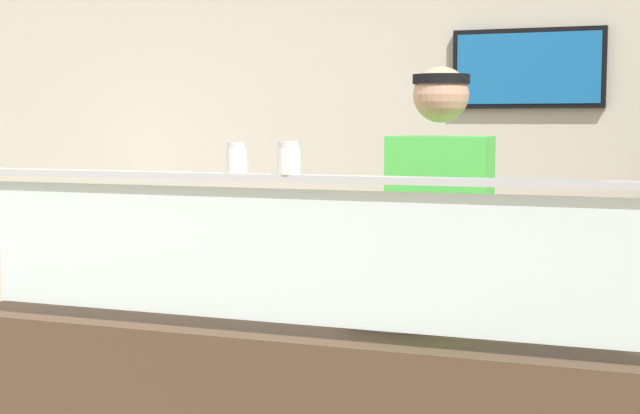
% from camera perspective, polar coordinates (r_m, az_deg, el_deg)
% --- Properties ---
extents(shop_rear_unit, '(6.68, 0.13, 2.70)m').
position_cam_1_polar(shop_rear_unit, '(5.09, 9.82, 2.99)').
color(shop_rear_unit, beige).
rests_on(shop_rear_unit, ground).
extents(sneeze_guard, '(2.11, 0.06, 0.46)m').
position_cam_1_polar(sneeze_guard, '(2.53, -1.26, -1.80)').
color(sneeze_guard, '#B2B5BC').
rests_on(sneeze_guard, serving_counter).
extents(pizza_tray, '(0.44, 0.44, 0.04)m').
position_cam_1_polar(pizza_tray, '(2.85, 5.23, -6.55)').
color(pizza_tray, '#9EA0A8').
rests_on(pizza_tray, serving_counter).
extents(pizza_server, '(0.09, 0.28, 0.01)m').
position_cam_1_polar(pizza_server, '(2.84, 4.70, -6.16)').
color(pizza_server, '#ADAFB7').
rests_on(pizza_server, pizza_tray).
extents(parmesan_shaker, '(0.06, 0.06, 0.09)m').
position_cam_1_polar(parmesan_shaker, '(2.59, -5.18, 2.94)').
color(parmesan_shaker, white).
rests_on(parmesan_shaker, sneeze_guard).
extents(pepper_flake_shaker, '(0.07, 0.07, 0.09)m').
position_cam_1_polar(pepper_flake_shaker, '(2.52, -1.92, 2.93)').
color(pepper_flake_shaker, white).
rests_on(pepper_flake_shaker, sneeze_guard).
extents(worker_figure, '(0.41, 0.50, 1.76)m').
position_cam_1_polar(worker_figure, '(3.52, 7.47, -3.68)').
color(worker_figure, '#23232D').
rests_on(worker_figure, ground).
extents(prep_shelf, '(0.70, 0.55, 0.84)m').
position_cam_1_polar(prep_shelf, '(5.44, -11.64, -6.84)').
color(prep_shelf, '#B7BABF').
rests_on(prep_shelf, ground).
extents(pizza_box_stack, '(0.50, 0.49, 0.31)m').
position_cam_1_polar(pizza_box_stack, '(5.35, -11.76, -0.79)').
color(pizza_box_stack, silver).
rests_on(pizza_box_stack, prep_shelf).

